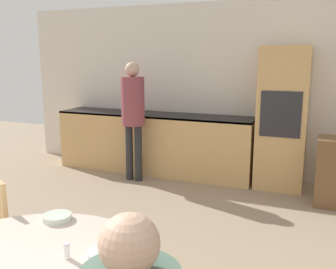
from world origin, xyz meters
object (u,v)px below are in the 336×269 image
object	(u,v)px
oven_unit	(282,119)
bowl_centre	(105,254)
person_standing	(133,108)
bowl_near	(57,217)

from	to	relation	value
oven_unit	bowl_centre	xyz separation A→B (m)	(-0.53, -3.73, -0.20)
person_standing	bowl_near	bearing A→B (deg)	-71.94
bowl_near	bowl_centre	size ratio (longest dim) A/B	1.01
oven_unit	person_standing	world-z (taller)	oven_unit
person_standing	bowl_centre	bearing A→B (deg)	-65.12
oven_unit	person_standing	bearing A→B (deg)	-165.72
bowl_near	bowl_centre	xyz separation A→B (m)	(0.54, -0.30, 0.01)
oven_unit	person_standing	distance (m)	2.09
person_standing	bowl_near	distance (m)	3.09
person_standing	bowl_centre	distance (m)	3.56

